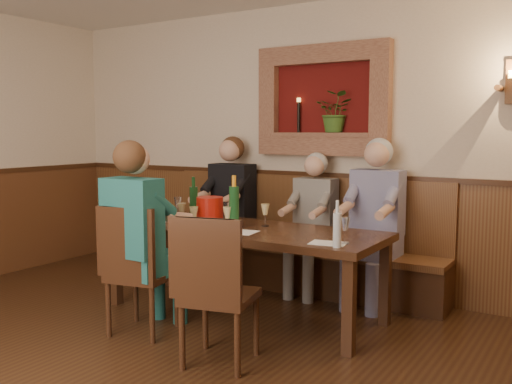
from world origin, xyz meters
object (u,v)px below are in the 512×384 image
at_px(person_bench_mid, 311,237).
at_px(person_bench_left, 227,221).
at_px(dining_table, 243,236).
at_px(wine_bottle_green_a, 234,207).
at_px(bench, 295,256).
at_px(chair_near_right, 219,321).
at_px(spittoon_bucket, 210,212).
at_px(chair_near_left, 142,296).
at_px(wine_bottle_green_b, 194,203).
at_px(person_bench_right, 373,236).
at_px(water_bottle, 337,229).
at_px(person_chair_front, 142,254).

bearing_deg(person_bench_mid, person_bench_left, -179.72).
distance_m(dining_table, wine_bottle_green_a, 0.29).
relative_size(bench, person_bench_mid, 2.22).
height_order(chair_near_right, spittoon_bucket, chair_near_right).
bearing_deg(chair_near_left, wine_bottle_green_b, 88.30).
relative_size(dining_table, wine_bottle_green_b, 6.02).
bearing_deg(person_bench_mid, person_bench_right, -0.42).
bearing_deg(chair_near_right, person_bench_right, 63.49).
height_order(bench, water_bottle, bench).
bearing_deg(spittoon_bucket, wine_bottle_green_a, 2.44).
bearing_deg(person_bench_mid, dining_table, -105.05).
bearing_deg(chair_near_left, person_chair_front, 93.79).
bearing_deg(wine_bottle_green_b, person_bench_mid, 45.16).
height_order(dining_table, wine_bottle_green_b, wine_bottle_green_b).
height_order(bench, chair_near_right, bench).
xyz_separation_m(bench, chair_near_left, (-0.42, -1.73, -0.04)).
distance_m(person_chair_front, spittoon_bucket, 0.71).
bearing_deg(person_bench_right, spittoon_bucket, -137.93).
bearing_deg(wine_bottle_green_a, water_bottle, -11.79).
height_order(person_bench_left, spittoon_bucket, person_bench_left).
relative_size(chair_near_left, person_bench_mid, 0.74).
bearing_deg(water_bottle, person_bench_mid, 123.58).
bearing_deg(spittoon_bucket, person_bench_left, 117.29).
relative_size(person_bench_right, wine_bottle_green_b, 3.75).
xyz_separation_m(person_bench_right, person_chair_front, (-1.26, -1.61, -0.00)).
height_order(chair_near_right, person_bench_left, person_bench_left).
height_order(spittoon_bucket, wine_bottle_green_b, wine_bottle_green_b).
bearing_deg(person_bench_left, water_bottle, -33.84).
height_order(wine_bottle_green_a, water_bottle, wine_bottle_green_a).
bearing_deg(bench, spittoon_bucket, -102.52).
height_order(person_chair_front, spittoon_bucket, person_chair_front).
bearing_deg(water_bottle, person_bench_right, 98.24).
distance_m(dining_table, person_bench_left, 1.12).
relative_size(dining_table, chair_near_left, 2.39).
xyz_separation_m(chair_near_left, wine_bottle_green_b, (-0.14, 0.84, 0.62)).
height_order(chair_near_left, spittoon_bucket, spittoon_bucket).
bearing_deg(person_bench_mid, chair_near_left, -111.47).
distance_m(person_bench_mid, spittoon_bucket, 1.13).
xyz_separation_m(dining_table, person_bench_left, (-0.74, 0.84, -0.05)).
bearing_deg(spittoon_bucket, bench, 77.48).
relative_size(dining_table, spittoon_bucket, 9.40).
height_order(dining_table, person_bench_left, person_bench_left).
bearing_deg(person_bench_left, chair_near_left, -78.63).
xyz_separation_m(dining_table, person_bench_right, (0.84, 0.84, -0.05)).
relative_size(dining_table, person_chair_front, 1.61).
xyz_separation_m(person_chair_front, spittoon_bucket, (0.18, 0.64, 0.26)).
distance_m(person_bench_mid, wine_bottle_green_a, 1.06).
distance_m(chair_near_left, spittoon_bucket, 0.89).
relative_size(person_chair_front, water_bottle, 4.51).
bearing_deg(person_bench_left, person_chair_front, -78.67).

